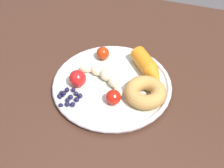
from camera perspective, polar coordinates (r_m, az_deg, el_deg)
name	(u,v)px	position (r m, az deg, el deg)	size (l,w,h in m)	color
dining_table	(113,97)	(0.85, 0.27, -2.53)	(1.10, 0.80, 0.72)	#46291E
plate	(112,85)	(0.74, 0.00, -0.16)	(0.29, 0.29, 0.02)	silver
banana	(105,77)	(0.74, -1.37, 1.39)	(0.13, 0.08, 0.03)	beige
carrot_orange	(148,67)	(0.76, 6.77, 3.15)	(0.11, 0.12, 0.04)	orange
donut	(145,92)	(0.70, 6.22, -1.56)	(0.10, 0.10, 0.04)	tan
blueberry_pile	(69,97)	(0.71, -8.00, -2.45)	(0.06, 0.06, 0.02)	#191638
tomato_near	(113,97)	(0.69, 0.26, -2.46)	(0.04, 0.04, 0.04)	red
tomato_mid	(103,53)	(0.80, -1.72, 5.73)	(0.03, 0.03, 0.03)	#BA2E0C
tomato_far	(78,78)	(0.73, -6.42, 1.04)	(0.04, 0.04, 0.04)	red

